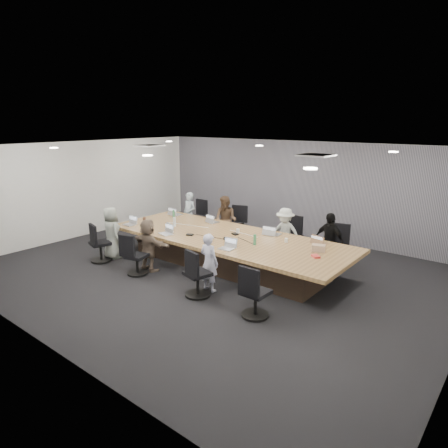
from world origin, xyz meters
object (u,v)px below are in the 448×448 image
Objects in this scene: chair_3 at (334,249)px; stapler at (227,239)px; bottle_clear at (174,222)px; chair_6 at (198,277)px; chair_2 at (291,240)px; chair_5 at (137,259)px; canvas_bag at (318,248)px; bottle_green_left at (174,214)px; snack_packet at (316,256)px; bottle_green_right at (255,240)px; chair_4 at (100,246)px; laptop_5 at (166,234)px; conference_table at (227,250)px; laptop_2 at (273,234)px; laptop_6 at (226,249)px; person_3 at (329,241)px; laptop_0 at (176,214)px; person_4 at (112,233)px; mug_brown at (144,219)px; laptop_3 at (319,243)px; chair_1 at (233,227)px; person_1 at (226,220)px; laptop_4 at (129,225)px; person_6 at (209,262)px; person_5 at (148,245)px; person_0 at (189,214)px; chair_0 at (197,220)px; laptop_1 at (213,222)px.

chair_3 is 4.30× the size of stapler.
chair_6 is at bearing -35.25° from bottle_clear.
chair_2 is 1.09× the size of chair_5.
chair_3 is 2.83× the size of canvas_bag.
snack_packet is at bearing -6.92° from bottle_green_left.
bottle_green_right is at bearing -11.35° from bottle_green_left.
chair_4 is 2.29× the size of laptop_5.
conference_table is 1.18m from laptop_2.
chair_6 is (0.61, -1.70, -0.01)m from conference_table.
snack_packet is at bearing 57.98° from chair_6.
person_3 is at bearing 53.05° from laptop_6.
chair_6 is at bearing 145.88° from laptop_0.
bottle_green_left is at bearing -156.76° from person_3.
mug_brown is (-0.05, 1.11, 0.14)m from person_4.
chair_1 is at bearing -4.11° from laptop_3.
chair_4 is 1.91m from bottle_clear.
chair_2 is 1.25m from person_3.
chair_3 reaches higher than laptop_2.
laptop_4 is at bearing -135.46° from person_1.
person_4 reaches higher than bottle_green_left.
chair_1 is 1.07× the size of chair_6.
stapler is at bearing 121.19° from laptop_6.
laptop_3 is 2.54m from person_6.
person_1 is at bearing 71.68° from bottle_clear.
canvas_bag is 1.44× the size of snack_packet.
person_4 reaches higher than stapler.
person_3 reaches higher than person_5.
chair_2 is 3.97m from mug_brown.
bottle_clear is at bearing -53.14° from person_0.
conference_table is 1.50m from laptop_5.
conference_table is 4.96× the size of person_6.
chair_6 is 2.58m from canvas_bag.
conference_table is 2.69m from mug_brown.
chair_0 is 3.38m from stapler.
snack_packet is (4.92, 1.62, 0.37)m from chair_4.
chair_5 is 1.88m from person_6.
chair_4 is (-1.51, -3.40, -0.03)m from chair_1.
chair_2 reaches higher than laptop_2.
canvas_bag reaches higher than chair_3.
laptop_3 is at bearing -120.77° from person_6.
chair_5 is at bearing -165.44° from chair_6.
bottle_clear is (-1.59, -0.14, 0.46)m from conference_table.
person_0 is 2.16m from laptop_4.
chair_3 is at bearing -153.88° from laptop_1.
bottle_green_left is at bearing 102.64° from chair_0.
chair_1 reaches higher than conference_table.
laptop_5 is 3.59m from canvas_bag.
chair_2 is 0.59× the size of person_3.
chair_6 is at bearing 91.89° from chair_2.
chair_4 reaches higher than laptop_5.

